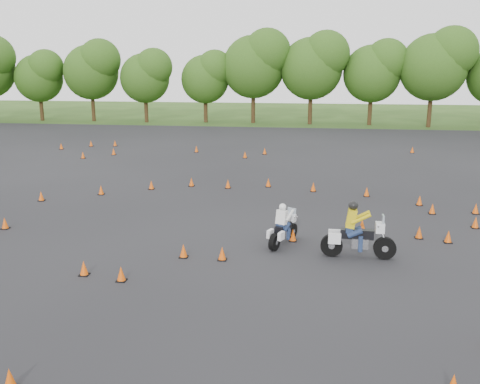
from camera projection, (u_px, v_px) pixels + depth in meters
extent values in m
plane|color=#2D5119|center=(225.00, 251.00, 19.16)|extent=(140.00, 140.00, 0.00)
plane|color=black|center=(246.00, 207.00, 24.94)|extent=(62.00, 62.00, 0.00)
cone|color=#E05009|center=(41.00, 196.00, 25.95)|extent=(0.26, 0.26, 0.45)
cone|color=#E05009|center=(448.00, 237.00, 19.96)|extent=(0.26, 0.26, 0.45)
cone|color=#E05009|center=(336.00, 244.00, 19.15)|extent=(0.26, 0.26, 0.45)
cone|color=#E05009|center=(476.00, 209.00, 23.74)|extent=(0.26, 0.26, 0.45)
cone|color=#E05009|center=(10.00, 379.00, 11.01)|extent=(0.26, 0.26, 0.45)
cone|color=#E05009|center=(420.00, 201.00, 25.14)|extent=(0.26, 0.26, 0.45)
cone|color=#E05009|center=(222.00, 254.00, 18.20)|extent=(0.26, 0.26, 0.45)
cone|color=#E05009|center=(101.00, 190.00, 27.16)|extent=(0.26, 0.26, 0.45)
cone|color=#E05009|center=(84.00, 268.00, 16.91)|extent=(0.26, 0.26, 0.45)
cone|color=#E05009|center=(184.00, 251.00, 18.45)|extent=(0.26, 0.26, 0.45)
cone|color=#E05009|center=(313.00, 187.00, 27.84)|extent=(0.26, 0.26, 0.45)
cone|color=#E05009|center=(268.00, 183.00, 28.84)|extent=(0.26, 0.26, 0.45)
cone|color=#E05009|center=(412.00, 150.00, 39.54)|extent=(0.26, 0.26, 0.45)
cone|color=#E05009|center=(114.00, 152.00, 38.70)|extent=(0.26, 0.26, 0.45)
cone|color=#E05009|center=(91.00, 144.00, 42.58)|extent=(0.26, 0.26, 0.45)
cone|color=#E05009|center=(228.00, 184.00, 28.53)|extent=(0.26, 0.26, 0.45)
cone|color=#E05009|center=(115.00, 143.00, 42.68)|extent=(0.26, 0.26, 0.45)
cone|color=#E05009|center=(5.00, 223.00, 21.61)|extent=(0.26, 0.26, 0.45)
cone|color=#E05009|center=(61.00, 146.00, 41.19)|extent=(0.26, 0.26, 0.45)
cone|color=#E05009|center=(151.00, 185.00, 28.30)|extent=(0.26, 0.26, 0.45)
cone|color=#E05009|center=(362.00, 225.00, 21.39)|extent=(0.26, 0.26, 0.45)
cone|color=#E05009|center=(121.00, 274.00, 16.46)|extent=(0.26, 0.26, 0.45)
cone|color=#E05009|center=(265.00, 151.00, 38.96)|extent=(0.26, 0.26, 0.45)
cone|color=#E05009|center=(83.00, 155.00, 37.28)|extent=(0.26, 0.26, 0.45)
cone|color=#E05009|center=(432.00, 209.00, 23.73)|extent=(0.26, 0.26, 0.45)
cone|color=#E05009|center=(419.00, 233.00, 20.44)|extent=(0.26, 0.26, 0.45)
cone|color=#E05009|center=(293.00, 235.00, 20.13)|extent=(0.26, 0.26, 0.45)
cone|color=#E05009|center=(367.00, 192.00, 26.81)|extent=(0.26, 0.26, 0.45)
cone|color=#E05009|center=(245.00, 155.00, 37.46)|extent=(0.26, 0.26, 0.45)
cone|color=#E05009|center=(191.00, 182.00, 28.98)|extent=(0.26, 0.26, 0.45)
cone|color=#E05009|center=(475.00, 223.00, 21.71)|extent=(0.26, 0.26, 0.45)
cone|color=#E05009|center=(196.00, 149.00, 39.86)|extent=(0.26, 0.26, 0.45)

